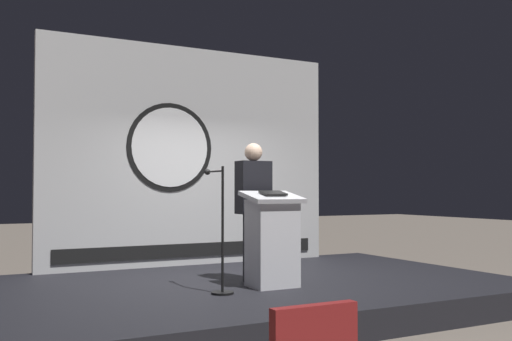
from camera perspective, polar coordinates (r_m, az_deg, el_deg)
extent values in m
plane|color=#6B6056|center=(7.28, -0.73, -13.07)|extent=(40.00, 40.00, 0.00)
cube|color=black|center=(7.25, -0.73, -11.91)|extent=(6.40, 4.00, 0.30)
cube|color=silver|center=(8.84, -6.21, 1.41)|extent=(4.47, 0.10, 3.24)
cylinder|color=black|center=(8.67, -8.32, 2.24)|extent=(1.30, 0.02, 1.30)
cylinder|color=white|center=(8.66, -8.31, 2.24)|extent=(1.16, 0.02, 1.16)
cube|color=black|center=(8.82, -6.11, -7.68)|extent=(4.03, 0.02, 0.20)
cube|color=silver|center=(6.79, 1.59, -7.05)|extent=(0.52, 0.40, 1.00)
cube|color=silver|center=(6.76, 1.59, -2.58)|extent=(0.64, 0.50, 0.14)
cube|color=black|center=(6.75, 1.67, -2.20)|extent=(0.28, 0.20, 0.06)
cylinder|color=black|center=(7.22, -0.25, -7.46)|extent=(0.26, 0.26, 0.82)
cube|color=black|center=(7.19, -0.25, -1.65)|extent=(0.40, 0.24, 0.64)
sphere|color=beige|center=(7.20, -0.25, 1.79)|extent=(0.22, 0.22, 0.22)
cylinder|color=black|center=(6.41, -3.27, -11.76)|extent=(0.24, 0.24, 0.02)
cylinder|color=black|center=(6.33, -3.26, -5.77)|extent=(0.03, 0.03, 1.37)
cylinder|color=black|center=(6.51, -4.01, -0.08)|extent=(0.02, 0.42, 0.02)
sphere|color=#262626|center=(6.70, -4.74, -0.13)|extent=(0.07, 0.07, 0.07)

